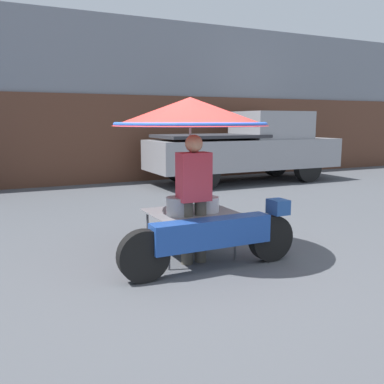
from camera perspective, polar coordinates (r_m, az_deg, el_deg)
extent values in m
plane|color=#4C4F54|center=(5.04, 1.19, -10.18)|extent=(36.00, 36.00, 0.00)
cube|color=gray|center=(12.77, -16.21, 11.56)|extent=(28.00, 2.00, 4.48)
cube|color=#563323|center=(11.76, -15.14, 6.73)|extent=(23.80, 0.06, 2.40)
cylinder|color=black|center=(5.33, 10.45, -6.04)|extent=(0.57, 0.14, 0.57)
cylinder|color=black|center=(4.60, -6.47, -8.47)|extent=(0.57, 0.14, 0.57)
cube|color=#1E479E|center=(4.87, 2.65, -5.44)|extent=(1.44, 0.24, 0.32)
cube|color=#234C93|center=(5.30, 11.41, -1.95)|extent=(0.20, 0.24, 0.18)
cylinder|color=black|center=(5.63, -1.33, -5.35)|extent=(0.51, 0.14, 0.51)
cylinder|color=#515156|center=(5.30, 5.76, -6.05)|extent=(0.03, 0.03, 0.56)
cylinder|color=#515156|center=(5.90, 2.15, -4.40)|extent=(0.03, 0.03, 0.56)
cylinder|color=#515156|center=(4.92, -3.10, -7.26)|extent=(0.03, 0.03, 0.56)
cylinder|color=#515156|center=(5.56, -5.93, -5.31)|extent=(0.03, 0.03, 0.56)
cube|color=gray|center=(5.33, -0.23, -2.68)|extent=(1.03, 0.84, 0.02)
cylinder|color=#B2B2B7|center=(5.25, -0.24, 3.06)|extent=(0.03, 0.03, 1.05)
cone|color=red|center=(5.22, -0.24, 10.67)|extent=(1.89, 1.89, 0.34)
torus|color=blue|center=(5.21, -0.24, 9.03)|extent=(1.84, 1.84, 0.05)
cylinder|color=#939399|center=(5.08, -1.90, -1.91)|extent=(0.28, 0.28, 0.22)
cylinder|color=silver|center=(5.28, 2.13, -1.66)|extent=(0.28, 0.28, 0.19)
cylinder|color=#1E936B|center=(5.64, 1.38, -0.91)|extent=(0.21, 0.21, 0.19)
cylinder|color=#4C473D|center=(5.10, -0.67, -5.47)|extent=(0.14, 0.14, 0.76)
cylinder|color=#4C473D|center=(5.18, 1.14, -5.25)|extent=(0.14, 0.14, 0.76)
cube|color=#C13847|center=(5.01, 0.25, 2.04)|extent=(0.38, 0.22, 0.57)
sphere|color=tan|center=(4.97, 0.25, 6.49)|extent=(0.21, 0.21, 0.21)
cylinder|color=black|center=(12.37, 15.20, 3.13)|extent=(0.80, 0.24, 0.80)
cylinder|color=black|center=(13.54, 11.05, 3.81)|extent=(0.80, 0.24, 0.80)
cylinder|color=black|center=(10.55, 1.69, 2.41)|extent=(0.80, 0.24, 0.80)
cylinder|color=black|center=(11.90, -1.63, 3.22)|extent=(0.80, 0.24, 0.80)
cube|color=#939399|center=(11.97, 6.98, 5.11)|extent=(5.41, 1.77, 0.80)
cube|color=#939399|center=(12.42, 10.47, 8.77)|extent=(1.84, 1.63, 0.76)
cube|color=#2D2D33|center=(11.40, 2.40, 7.46)|extent=(2.81, 1.70, 0.08)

